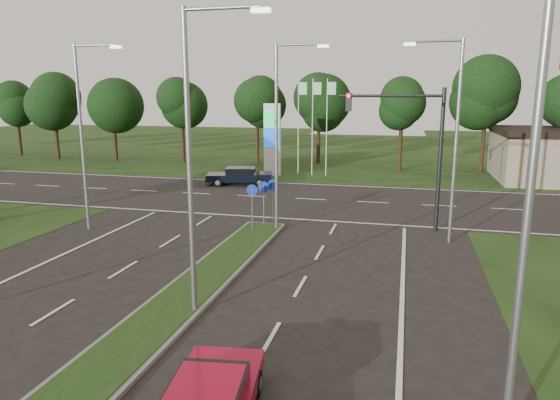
# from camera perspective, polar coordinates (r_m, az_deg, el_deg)

# --- Properties ---
(verge_far) EXTENTS (160.00, 50.00, 0.02)m
(verge_far) POSITION_cam_1_polar(r_m,az_deg,el_deg) (63.00, 7.92, 5.68)
(verge_far) COLOR black
(verge_far) RESTS_ON ground
(cross_road) EXTENTS (160.00, 12.00, 0.02)m
(cross_road) POSITION_cam_1_polar(r_m,az_deg,el_deg) (32.70, 1.78, 0.16)
(cross_road) COLOR black
(cross_road) RESTS_ON ground
(median_kerb) EXTENTS (2.00, 26.00, 0.12)m
(median_kerb) POSITION_cam_1_polar(r_m,az_deg,el_deg) (14.74, -15.90, -14.99)
(median_kerb) COLOR slate
(median_kerb) RESTS_ON ground
(streetlight_median_near) EXTENTS (2.53, 0.22, 9.00)m
(streetlight_median_near) POSITION_cam_1_polar(r_m,az_deg,el_deg) (14.60, -9.66, 5.68)
(streetlight_median_near) COLOR gray
(streetlight_median_near) RESTS_ON ground
(streetlight_median_far) EXTENTS (2.53, 0.22, 9.00)m
(streetlight_median_far) POSITION_cam_1_polar(r_m,az_deg,el_deg) (24.06, 0.05, 8.19)
(streetlight_median_far) COLOR gray
(streetlight_median_far) RESTS_ON ground
(streetlight_left_far) EXTENTS (2.53, 0.22, 9.00)m
(streetlight_left_far) POSITION_cam_1_polar(r_m,az_deg,el_deg) (26.18, -21.44, 7.68)
(streetlight_left_far) COLOR gray
(streetlight_left_far) RESTS_ON ground
(streetlight_right_far) EXTENTS (2.53, 0.22, 9.00)m
(streetlight_right_far) POSITION_cam_1_polar(r_m,az_deg,el_deg) (23.41, 19.06, 7.45)
(streetlight_right_far) COLOR gray
(streetlight_right_far) RESTS_ON ground
(streetlight_right_near) EXTENTS (2.53, 0.22, 9.00)m
(streetlight_right_near) POSITION_cam_1_polar(r_m,az_deg,el_deg) (9.59, 25.55, 1.55)
(streetlight_right_near) COLOR gray
(streetlight_right_near) RESTS_ON ground
(traffic_signal) EXTENTS (5.10, 0.42, 7.00)m
(traffic_signal) POSITION_cam_1_polar(r_m,az_deg,el_deg) (25.35, 14.99, 7.01)
(traffic_signal) COLOR black
(traffic_signal) RESTS_ON ground
(median_signs) EXTENTS (1.16, 1.76, 2.38)m
(median_signs) POSITION_cam_1_polar(r_m,az_deg,el_deg) (25.14, -1.94, 0.60)
(median_signs) COLOR gray
(median_signs) RESTS_ON ground
(gas_pylon) EXTENTS (5.80, 1.26, 8.00)m
(gas_pylon) POSITION_cam_1_polar(r_m,az_deg,el_deg) (41.85, -0.59, 7.14)
(gas_pylon) COLOR silver
(gas_pylon) RESTS_ON ground
(treeline_far) EXTENTS (6.00, 6.00, 9.90)m
(treeline_far) POSITION_cam_1_polar(r_m,az_deg,el_deg) (47.70, 6.19, 12.02)
(treeline_far) COLOR black
(treeline_far) RESTS_ON ground
(navy_sedan) EXTENTS (5.17, 3.12, 1.33)m
(navy_sedan) POSITION_cam_1_polar(r_m,az_deg,el_deg) (37.76, -4.63, 2.80)
(navy_sedan) COLOR black
(navy_sedan) RESTS_ON ground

